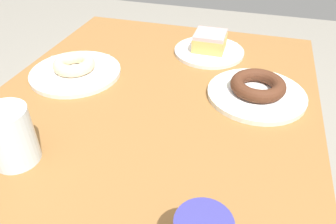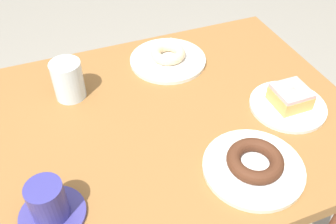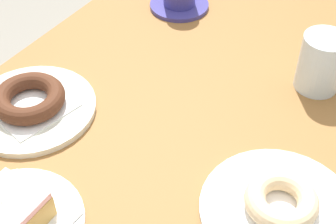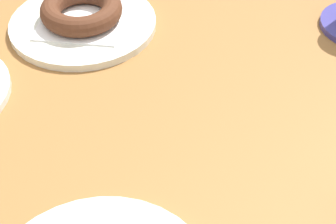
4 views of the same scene
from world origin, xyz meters
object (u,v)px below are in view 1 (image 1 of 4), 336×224
plate_glazed_square (209,51)px  plate_chocolate_ring (256,94)px  plate_sugar_ring (76,73)px  donut_sugar_ring (74,64)px  donut_chocolate_ring (258,85)px  donut_glazed_square (210,41)px  water_glass (10,136)px

plate_glazed_square → plate_chocolate_ring: bearing=37.5°
plate_sugar_ring → donut_sugar_ring: donut_sugar_ring is taller
donut_sugar_ring → plate_chocolate_ring: donut_sugar_ring is taller
plate_sugar_ring → plate_chocolate_ring: same height
donut_sugar_ring → donut_chocolate_ring: bearing=93.4°
plate_glazed_square → donut_chocolate_ring: donut_chocolate_ring is taller
plate_sugar_ring → donut_sugar_ring: size_ratio=2.18×
donut_glazed_square → plate_chocolate_ring: 0.24m
donut_sugar_ring → donut_chocolate_ring: same height
donut_chocolate_ring → water_glass: size_ratio=1.17×
donut_sugar_ring → donut_chocolate_ring: (-0.03, 0.44, 0.00)m
plate_sugar_ring → water_glass: 0.30m
donut_chocolate_ring → water_glass: water_glass is taller
donut_sugar_ring → plate_chocolate_ring: size_ratio=0.47×
plate_sugar_ring → water_glass: water_glass is taller
water_glass → plate_sugar_ring: bearing=-170.1°
water_glass → plate_chocolate_ring: bearing=129.5°
donut_chocolate_ring → donut_glazed_square: bearing=-142.5°
plate_sugar_ring → plate_chocolate_ring: 0.44m
plate_glazed_square → plate_chocolate_ring: size_ratio=0.88×
donut_glazed_square → plate_glazed_square: bearing=0.0°
plate_sugar_ring → donut_glazed_square: 0.37m
donut_chocolate_ring → plate_chocolate_ring: bearing=0.0°
water_glass → donut_chocolate_ring: bearing=129.5°
plate_chocolate_ring → water_glass: water_glass is taller
donut_sugar_ring → donut_chocolate_ring: 0.44m
donut_chocolate_ring → donut_sugar_ring: bearing=-86.6°
plate_sugar_ring → donut_sugar_ring: 0.02m
donut_chocolate_ring → water_glass: 0.51m
donut_glazed_square → donut_chocolate_ring: 0.24m
plate_glazed_square → plate_chocolate_ring: (0.19, 0.14, 0.00)m
plate_sugar_ring → plate_glazed_square: size_ratio=1.15×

